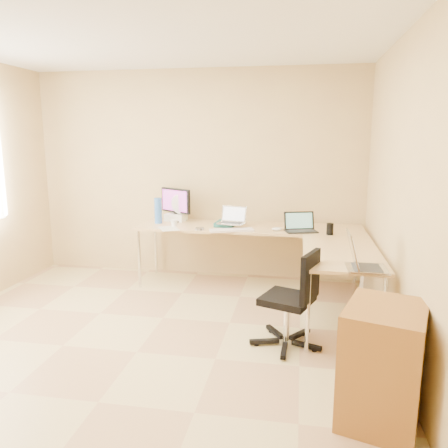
% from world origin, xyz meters
% --- Properties ---
extents(floor, '(4.50, 4.50, 0.00)m').
position_xyz_m(floor, '(0.00, 0.00, 0.00)').
color(floor, tan).
rests_on(floor, ground).
extents(ceiling, '(4.50, 4.50, 0.00)m').
position_xyz_m(ceiling, '(0.00, 0.00, 2.60)').
color(ceiling, white).
rests_on(ceiling, ground).
extents(wall_back, '(4.50, 0.00, 4.50)m').
position_xyz_m(wall_back, '(0.00, 2.25, 1.30)').
color(wall_back, tan).
rests_on(wall_back, ground).
extents(wall_right, '(0.00, 4.50, 4.50)m').
position_xyz_m(wall_right, '(2.10, 0.00, 1.30)').
color(wall_right, tan).
rests_on(wall_right, ground).
extents(desk_main, '(2.65, 0.70, 0.73)m').
position_xyz_m(desk_main, '(0.72, 1.85, 0.36)').
color(desk_main, tan).
rests_on(desk_main, ground).
extents(desk_return, '(0.70, 1.30, 0.73)m').
position_xyz_m(desk_return, '(1.70, 0.85, 0.36)').
color(desk_return, tan).
rests_on(desk_return, ground).
extents(monitor, '(0.49, 0.38, 0.41)m').
position_xyz_m(monitor, '(-0.23, 2.05, 0.94)').
color(monitor, black).
rests_on(monitor, desk_main).
extents(book_stack, '(0.24, 0.32, 0.05)m').
position_xyz_m(book_stack, '(0.44, 1.86, 0.75)').
color(book_stack, '#1B5751').
rests_on(book_stack, desk_main).
extents(laptop_center, '(0.35, 0.29, 0.20)m').
position_xyz_m(laptop_center, '(0.53, 1.73, 0.88)').
color(laptop_center, silver).
rests_on(laptop_center, desk_main).
extents(laptop_black, '(0.40, 0.34, 0.22)m').
position_xyz_m(laptop_black, '(1.33, 1.66, 0.84)').
color(laptop_black, black).
rests_on(laptop_black, desk_main).
extents(keyboard, '(0.51, 0.30, 0.02)m').
position_xyz_m(keyboard, '(0.56, 1.55, 0.74)').
color(keyboard, silver).
rests_on(keyboard, desk_main).
extents(mouse, '(0.13, 0.10, 0.04)m').
position_xyz_m(mouse, '(1.06, 1.66, 0.75)').
color(mouse, silver).
rests_on(mouse, desk_main).
extents(mug, '(0.12, 0.12, 0.09)m').
position_xyz_m(mug, '(-0.15, 1.69, 0.77)').
color(mug, white).
rests_on(mug, desk_main).
extents(cd_stack, '(0.14, 0.14, 0.03)m').
position_xyz_m(cd_stack, '(0.19, 1.55, 0.74)').
color(cd_stack, silver).
rests_on(cd_stack, desk_main).
extents(water_bottle, '(0.11, 0.11, 0.31)m').
position_xyz_m(water_bottle, '(-0.40, 1.86, 0.89)').
color(water_bottle, blue).
rests_on(water_bottle, desk_main).
extents(papers, '(0.31, 0.34, 0.01)m').
position_xyz_m(papers, '(-0.18, 1.55, 0.73)').
color(papers, silver).
rests_on(papers, desk_main).
extents(white_box, '(0.28, 0.23, 0.09)m').
position_xyz_m(white_box, '(-0.23, 2.05, 0.78)').
color(white_box, white).
rests_on(white_box, desk_main).
extents(desk_fan, '(0.30, 0.30, 0.31)m').
position_xyz_m(desk_fan, '(-0.15, 2.05, 0.89)').
color(desk_fan, white).
rests_on(desk_fan, desk_main).
extents(black_cup, '(0.09, 0.09, 0.13)m').
position_xyz_m(black_cup, '(1.64, 1.55, 0.79)').
color(black_cup, black).
rests_on(black_cup, desk_main).
extents(laptop_return, '(0.37, 0.30, 0.24)m').
position_xyz_m(laptop_return, '(1.85, 0.30, 0.85)').
color(laptop_return, '#B7B7B7').
rests_on(laptop_return, desk_return).
extents(office_chair, '(0.66, 0.66, 0.86)m').
position_xyz_m(office_chair, '(1.23, 0.36, 0.50)').
color(office_chair, black).
rests_on(office_chair, ground).
extents(cabinet, '(0.61, 0.68, 0.79)m').
position_xyz_m(cabinet, '(1.85, -0.57, 0.36)').
color(cabinet, brown).
rests_on(cabinet, ground).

